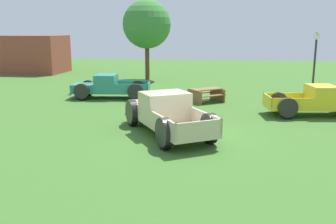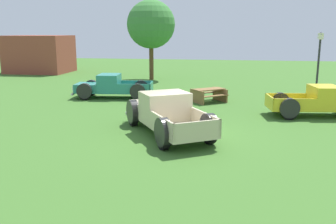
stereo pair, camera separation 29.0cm
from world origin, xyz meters
name	(u,v)px [view 1 (the left image)]	position (x,y,z in m)	size (l,w,h in m)	color
ground_plane	(184,138)	(0.00, 0.00, 0.00)	(80.00, 80.00, 0.00)	#3D6B28
pickup_truck_foreground	(164,113)	(-0.90, 0.80, 0.78)	(4.42, 5.56, 1.64)	#C6B793
pickup_truck_behind_left	(323,101)	(6.23, 4.86, 0.70)	(5.01, 2.45, 1.47)	yellow
pickup_truck_behind_right	(106,87)	(-5.65, 7.94, 0.69)	(4.92, 2.30, 1.46)	#2D8475
lamp_post_near	(314,65)	(6.74, 9.29, 2.09)	(0.36, 0.36, 3.99)	#2D2D33
picnic_table	(206,93)	(0.50, 7.59, 0.49)	(2.33, 2.27, 0.78)	olive
trash_can	(152,105)	(-2.01, 3.86, 0.48)	(0.59, 0.59, 0.95)	#4C4C51
oak_tree_east	(147,24)	(-4.90, 17.03, 4.55)	(3.97, 3.97, 6.56)	brown
brick_pavilion	(34,54)	(-16.96, 20.69, 1.80)	(5.72, 4.49, 3.61)	brown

